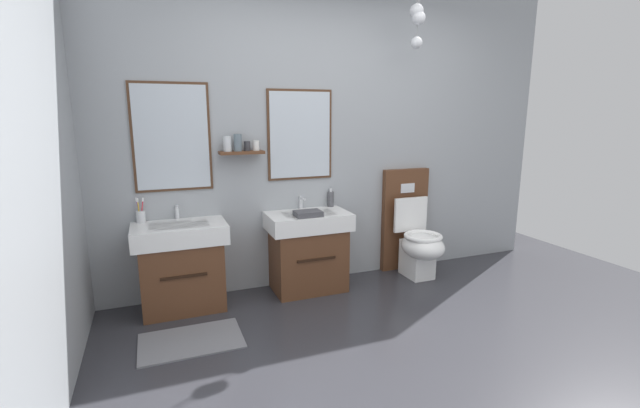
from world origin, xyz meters
TOP-DOWN VIEW (x-y plane):
  - ground_plane at (0.00, 0.00)m, footprint 5.61×4.83m
  - wall_back at (-0.01, 1.75)m, footprint 4.41×0.49m
  - bath_mat at (-1.42, 0.93)m, footprint 0.68×0.44m
  - vanity_sink_left at (-1.42, 1.51)m, footprint 0.70×0.45m
  - tap_on_left_sink at (-1.42, 1.67)m, footprint 0.03×0.13m
  - vanity_sink_right at (-0.37, 1.51)m, footprint 0.70×0.45m
  - tap_on_right_sink at (-0.37, 1.67)m, footprint 0.03×0.13m
  - toilet at (0.71, 1.49)m, footprint 0.48×0.62m
  - toothbrush_cup at (-1.69, 1.65)m, footprint 0.07×0.07m
  - soap_dispenser at (-0.08, 1.66)m, footprint 0.06×0.06m
  - folded_hand_towel at (-0.41, 1.38)m, footprint 0.22×0.16m

SIDE VIEW (x-z plane):
  - ground_plane at x=0.00m, z-range -0.10..0.00m
  - bath_mat at x=-1.42m, z-range 0.00..0.01m
  - vanity_sink_left at x=-1.42m, z-range 0.02..0.71m
  - vanity_sink_right at x=-0.37m, z-range 0.02..0.71m
  - toilet at x=0.71m, z-range -0.12..0.88m
  - folded_hand_towel at x=-0.41m, z-range 0.69..0.74m
  - toothbrush_cup at x=-1.69m, z-range 0.65..0.85m
  - tap_on_left_sink at x=-1.42m, z-range 0.71..0.82m
  - tap_on_right_sink at x=-0.37m, z-range 0.71..0.82m
  - soap_dispenser at x=-0.08m, z-range 0.68..0.85m
  - wall_back at x=-0.01m, z-range 0.00..2.77m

